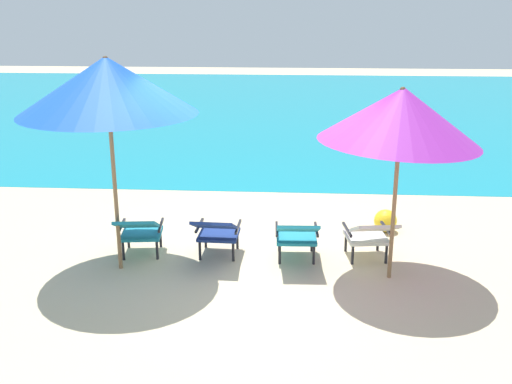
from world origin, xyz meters
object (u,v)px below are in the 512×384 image
Objects in this scene: lounge_chair_near_right at (297,234)px; beach_umbrella_right at (401,115)px; lounge_chair_near_left at (217,231)px; beach_umbrella_left at (107,86)px; lounge_chair_far_right at (370,234)px; lounge_chair_far_left at (139,230)px; beach_ball at (385,221)px.

lounge_chair_near_right is 2.00m from beach_umbrella_right.
lounge_chair_near_left is 0.38× the size of beach_umbrella_right.
beach_umbrella_left is at bearing -172.28° from lounge_chair_near_right.
lounge_chair_near_left is 1.04m from lounge_chair_near_right.
lounge_chair_near_left and lounge_chair_far_right have the same top height.
lounge_chair_far_right is at bearing 6.70° from beach_umbrella_left.
lounge_chair_far_left is 1.04× the size of lounge_chair_near_right.
beach_umbrella_right is at bearing -17.11° from lounge_chair_near_right.
lounge_chair_near_right is 2.67× the size of beach_ball.
beach_umbrella_left is 3.38m from beach_umbrella_right.
beach_ball is (2.34, 1.15, -0.24)m from lounge_chair_near_left.
beach_umbrella_right is 7.06× the size of beach_ball.
lounge_chair_near_left is at bearing 169.75° from beach_umbrella_right.
lounge_chair_near_right is (1.04, -0.04, 0.00)m from lounge_chair_near_left.
lounge_chair_far_left is at bearing 173.62° from beach_umbrella_right.
lounge_chair_far_left is 1.94m from beach_umbrella_left.
beach_umbrella_left is (-3.16, -0.37, 1.90)m from lounge_chair_far_right.
lounge_chair_far_right is 1.21m from beach_ball.
lounge_chair_far_left and lounge_chair_near_right have the same top height.
beach_ball is at bearing 71.96° from lounge_chair_far_right.
lounge_chair_near_right is at bearing -0.17° from lounge_chair_far_left.
lounge_chair_far_right is 1.67m from beach_umbrella_right.
lounge_chair_far_right is 0.40× the size of beach_umbrella_right.
lounge_chair_far_right is at bearing 4.23° from lounge_chair_near_right.
lounge_chair_near_left is at bearing 2.16° from lounge_chair_far_left.
lounge_chair_far_left is 2.98m from lounge_chair_far_right.
lounge_chair_far_right is 3.71m from beach_umbrella_left.
beach_umbrella_left reaches higher than beach_ball.
lounge_chair_far_right is at bearing 0.73° from lounge_chair_near_left.
lounge_chair_far_left and lounge_chair_near_left have the same top height.
beach_umbrella_right reaches higher than lounge_chair_far_right.
lounge_chair_near_right is 0.96× the size of lounge_chair_far_right.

